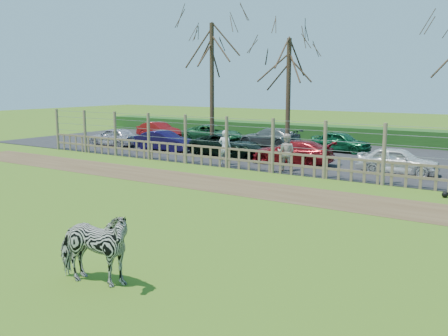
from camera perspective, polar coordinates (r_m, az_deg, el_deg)
The scene contains 20 objects.
ground at distance 16.41m, azimuth -7.79°, elevation -4.68°, with size 120.00×120.00×0.00m, color olive.
dirt_strip at distance 19.91m, azimuth 0.79°, elevation -2.04°, with size 34.00×2.80×0.01m, color brown.
asphalt at distance 28.71m, azimuth 11.67°, elevation 1.39°, with size 44.00×13.00×0.04m, color #232326.
hedge at distance 35.20m, azimuth 16.00°, elevation 3.57°, with size 46.00×2.00×1.10m, color #1E4716.
fence at distance 22.76m, azimuth 5.58°, elevation 1.42°, with size 30.16×0.16×2.50m.
tree_left at distance 29.81m, azimuth -1.41°, elevation 12.66°, with size 4.80×4.80×7.88m.
tree_mid at distance 28.35m, azimuth 7.41°, elevation 11.23°, with size 4.80×4.80×6.83m.
zebra at distance 10.45m, azimuth -14.77°, elevation -8.82°, with size 0.84×1.85×1.56m, color gray.
visitor_a at distance 24.73m, azimuth 0.10°, elevation 2.35°, with size 0.63×0.41×1.72m, color silver.
visitor_b at distance 23.21m, azimuth 7.11°, elevation 1.80°, with size 0.84×0.65×1.72m, color beige.
crow at distance 19.53m, azimuth 23.98°, elevation -2.77°, with size 0.30×0.22×0.24m.
car_0 at distance 33.05m, azimuth -12.46°, elevation 3.50°, with size 1.42×3.52×1.20m, color #B9AFBB.
car_1 at distance 30.13m, azimuth -6.87°, elevation 3.09°, with size 1.27×3.64×1.20m, color #140D3D.
car_2 at distance 27.74m, azimuth 0.27°, elevation 2.60°, with size 1.99×4.32×1.20m, color black.
car_3 at distance 25.25m, azimuth 7.83°, elevation 1.81°, with size 1.68×4.13×1.20m, color maroon.
car_4 at distance 23.52m, azimuth 19.25°, elevation 0.79°, with size 1.42×3.52×1.20m, color white.
car_7 at distance 37.07m, azimuth -7.47°, elevation 4.28°, with size 1.27×3.64×1.20m, color maroon.
car_8 at distance 34.17m, azimuth -1.23°, elevation 3.92°, with size 1.99×4.32×1.20m, color #1F582C.
car_9 at distance 32.10m, azimuth 5.21°, elevation 3.51°, with size 1.68×4.13×1.20m, color #59615E.
car_10 at distance 30.29m, azimuth 13.21°, elevation 2.93°, with size 1.42×3.52×1.20m, color #0E522C.
Camera 1 is at (10.56, -11.90, 4.02)m, focal length 40.00 mm.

